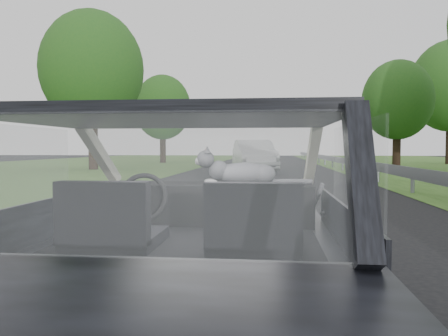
% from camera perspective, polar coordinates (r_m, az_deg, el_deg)
% --- Properties ---
extents(subject_car, '(1.80, 4.00, 1.45)m').
position_cam_1_polar(subject_car, '(2.72, -4.38, -8.87)').
color(subject_car, black).
rests_on(subject_car, ground).
extents(dashboard, '(1.58, 0.45, 0.30)m').
position_cam_1_polar(dashboard, '(3.31, -2.40, -4.60)').
color(dashboard, black).
rests_on(dashboard, subject_car).
extents(driver_seat, '(0.50, 0.72, 0.42)m').
position_cam_1_polar(driver_seat, '(2.52, -14.65, -6.27)').
color(driver_seat, black).
rests_on(driver_seat, subject_car).
extents(passenger_seat, '(0.50, 0.72, 0.42)m').
position_cam_1_polar(passenger_seat, '(2.36, 3.95, -6.80)').
color(passenger_seat, black).
rests_on(passenger_seat, subject_car).
extents(steering_wheel, '(0.36, 0.36, 0.04)m').
position_cam_1_polar(steering_wheel, '(3.10, -10.57, -3.83)').
color(steering_wheel, black).
rests_on(steering_wheel, dashboard).
extents(cat, '(0.64, 0.31, 0.28)m').
position_cam_1_polar(cat, '(3.20, 2.54, -0.52)').
color(cat, gray).
rests_on(cat, dashboard).
extents(guardrail, '(0.05, 90.00, 0.32)m').
position_cam_1_polar(guardrail, '(13.20, 22.95, -0.54)').
color(guardrail, slate).
rests_on(guardrail, ground).
extents(other_car, '(2.92, 5.39, 1.68)m').
position_cam_1_polar(other_car, '(22.68, 3.92, 1.57)').
color(other_car, silver).
rests_on(other_car, ground).
extents(highway_sign, '(0.23, 0.90, 2.24)m').
position_cam_1_polar(highway_sign, '(26.71, 16.84, 2.22)').
color(highway_sign, '#0E661F').
rests_on(highway_sign, ground).
extents(tree_2, '(5.50, 5.50, 6.55)m').
position_cam_1_polar(tree_2, '(29.49, 21.68, 6.37)').
color(tree_2, '#22541B').
rests_on(tree_2, ground).
extents(tree_5, '(5.92, 5.92, 8.92)m').
position_cam_1_polar(tree_5, '(26.71, -16.81, 9.41)').
color(tree_5, '#22541B').
rests_on(tree_5, ground).
extents(tree_6, '(5.68, 5.68, 7.22)m').
position_cam_1_polar(tree_6, '(37.53, -8.01, 6.21)').
color(tree_6, '#22541B').
rests_on(tree_6, ground).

